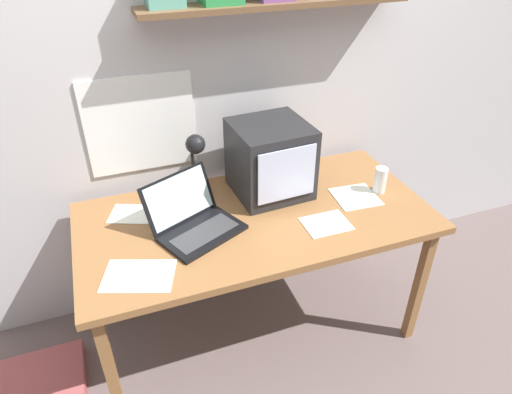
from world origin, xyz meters
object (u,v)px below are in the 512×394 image
at_px(desk_lamp, 195,159).
at_px(loose_paper_near_monitor, 326,224).
at_px(juice_glass, 380,181).
at_px(printed_handout, 139,276).
at_px(open_notebook, 355,197).
at_px(laptop, 192,218).
at_px(crt_monitor, 270,159).
at_px(floor_cushion, 39,391).
at_px(loose_paper_near_laptop, 131,214).
at_px(corner_desk, 256,225).

bearing_deg(desk_lamp, loose_paper_near_monitor, -48.76).
bearing_deg(juice_glass, printed_handout, -170.38).
height_order(desk_lamp, open_notebook, desk_lamp).
relative_size(desk_lamp, loose_paper_near_monitor, 1.67).
xyz_separation_m(laptop, desk_lamp, (0.08, 0.23, 0.16)).
xyz_separation_m(juice_glass, open_notebook, (-0.13, -0.01, -0.06)).
relative_size(crt_monitor, floor_cushion, 0.87).
height_order(laptop, printed_handout, laptop).
bearing_deg(juice_glass, crt_monitor, 158.74).
distance_m(laptop, loose_paper_near_monitor, 0.60).
distance_m(loose_paper_near_monitor, floor_cushion, 1.57).
relative_size(desk_lamp, juice_glass, 2.60).
relative_size(laptop, floor_cushion, 1.05).
xyz_separation_m(juice_glass, printed_handout, (-1.22, -0.21, -0.06)).
xyz_separation_m(crt_monitor, loose_paper_near_monitor, (0.13, -0.35, -0.18)).
relative_size(crt_monitor, open_notebook, 1.66).
distance_m(printed_handout, floor_cushion, 0.92).
relative_size(juice_glass, loose_paper_near_monitor, 0.64).
distance_m(loose_paper_near_monitor, open_notebook, 0.28).
relative_size(laptop, loose_paper_near_laptop, 1.89).
height_order(juice_glass, floor_cushion, juice_glass).
height_order(loose_paper_near_laptop, floor_cushion, loose_paper_near_laptop).
relative_size(juice_glass, floor_cushion, 0.32).
bearing_deg(desk_lamp, printed_handout, -136.33).
bearing_deg(floor_cushion, open_notebook, 0.67).
distance_m(crt_monitor, juice_glass, 0.56).
relative_size(corner_desk, floor_cushion, 3.85).
bearing_deg(loose_paper_near_laptop, laptop, -39.62).
distance_m(corner_desk, juice_glass, 0.66).
height_order(crt_monitor, floor_cushion, crt_monitor).
bearing_deg(corner_desk, loose_paper_near_monitor, -32.74).
xyz_separation_m(crt_monitor, juice_glass, (0.51, -0.20, -0.12)).
height_order(laptop, floor_cushion, laptop).
relative_size(desk_lamp, printed_handout, 1.09).
bearing_deg(desk_lamp, laptop, -118.46).
xyz_separation_m(corner_desk, crt_monitor, (0.14, 0.18, 0.24)).
xyz_separation_m(loose_paper_near_monitor, printed_handout, (-0.84, -0.05, 0.00)).
height_order(juice_glass, open_notebook, juice_glass).
xyz_separation_m(printed_handout, floor_cushion, (-0.54, 0.18, -0.72)).
xyz_separation_m(juice_glass, floor_cushion, (-1.76, -0.03, -0.78)).
height_order(laptop, loose_paper_near_monitor, laptop).
bearing_deg(desk_lamp, loose_paper_near_laptop, 176.33).
distance_m(crt_monitor, desk_lamp, 0.36).
distance_m(juice_glass, floor_cushion, 1.92).
bearing_deg(loose_paper_near_monitor, desk_lamp, 140.00).
bearing_deg(printed_handout, loose_paper_near_laptop, 86.44).
height_order(desk_lamp, loose_paper_near_monitor, desk_lamp).
xyz_separation_m(loose_paper_near_monitor, floor_cushion, (-1.38, 0.13, -0.72)).
bearing_deg(open_notebook, floor_cushion, -179.33).
bearing_deg(loose_paper_near_monitor, printed_handout, -176.53).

